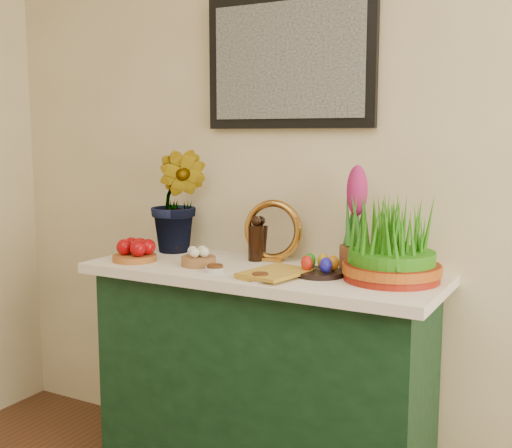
# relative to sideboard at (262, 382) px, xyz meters

# --- Properties ---
(sideboard) EXTENTS (1.30, 0.45, 0.85)m
(sideboard) POSITION_rel_sideboard_xyz_m (0.00, 0.00, 0.00)
(sideboard) COLOR #153B20
(sideboard) RESTS_ON ground
(tablecloth) EXTENTS (1.40, 0.55, 0.04)m
(tablecloth) POSITION_rel_sideboard_xyz_m (0.00, 0.00, 0.45)
(tablecloth) COLOR white
(tablecloth) RESTS_ON sideboard
(hyacinth_green) EXTENTS (0.34, 0.31, 0.60)m
(hyacinth_green) POSITION_rel_sideboard_xyz_m (-0.48, 0.13, 0.77)
(hyacinth_green) COLOR #307E28
(hyacinth_green) RESTS_ON tablecloth
(apple_bowl) EXTENTS (0.22, 0.22, 0.09)m
(apple_bowl) POSITION_rel_sideboard_xyz_m (-0.53, -0.13, 0.50)
(apple_bowl) COLOR #A75C28
(apple_bowl) RESTS_ON tablecloth
(garlic_basket) EXTENTS (0.18, 0.18, 0.08)m
(garlic_basket) POSITION_rel_sideboard_xyz_m (-0.24, -0.08, 0.50)
(garlic_basket) COLOR olive
(garlic_basket) RESTS_ON tablecloth
(vinegar_cruet) EXTENTS (0.06, 0.06, 0.19)m
(vinegar_cruet) POSITION_rel_sideboard_xyz_m (-0.09, 0.12, 0.55)
(vinegar_cruet) COLOR black
(vinegar_cruet) RESTS_ON tablecloth
(mirror) EXTENTS (0.26, 0.09, 0.25)m
(mirror) POSITION_rel_sideboard_xyz_m (-0.03, 0.16, 0.59)
(mirror) COLOR #BE8335
(mirror) RESTS_ON tablecloth
(book) EXTENTS (0.21, 0.28, 0.03)m
(book) POSITION_rel_sideboard_xyz_m (0.02, -0.10, 0.48)
(book) COLOR gold
(book) RESTS_ON tablecloth
(spice_dish_left) EXTENTS (0.08, 0.08, 0.03)m
(spice_dish_left) POSITION_rel_sideboard_xyz_m (-0.12, -0.15, 0.48)
(spice_dish_left) COLOR silver
(spice_dish_left) RESTS_ON tablecloth
(spice_dish_right) EXTENTS (0.07, 0.07, 0.03)m
(spice_dish_right) POSITION_rel_sideboard_xyz_m (0.10, -0.20, 0.48)
(spice_dish_right) COLOR silver
(spice_dish_right) RESTS_ON tablecloth
(egg_plate) EXTENTS (0.23, 0.23, 0.08)m
(egg_plate) POSITION_rel_sideboard_xyz_m (0.25, -0.01, 0.49)
(egg_plate) COLOR black
(egg_plate) RESTS_ON tablecloth
(hyacinth_pink) EXTENTS (0.12, 0.12, 0.40)m
(hyacinth_pink) POSITION_rel_sideboard_xyz_m (0.34, 0.11, 0.65)
(hyacinth_pink) COLOR brown
(hyacinth_pink) RESTS_ON tablecloth
(wheatgrass_sabzeh) EXTENTS (0.35, 0.35, 0.29)m
(wheatgrass_sabzeh) POSITION_rel_sideboard_xyz_m (0.50, 0.03, 0.59)
(wheatgrass_sabzeh) COLOR maroon
(wheatgrass_sabzeh) RESTS_ON tablecloth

